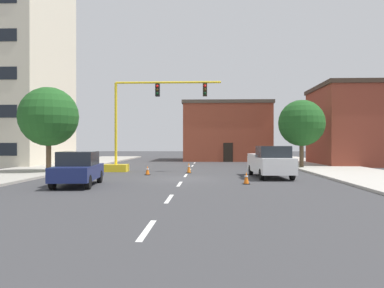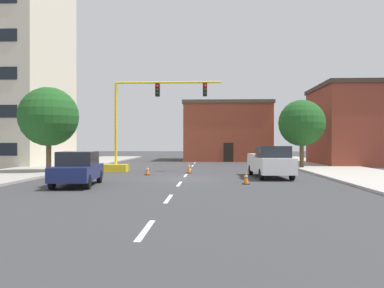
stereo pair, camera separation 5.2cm
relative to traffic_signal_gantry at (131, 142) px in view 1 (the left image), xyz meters
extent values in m
plane|color=#38383A|center=(4.39, -5.84, -2.23)|extent=(160.00, 160.00, 0.00)
cube|color=#9E998E|center=(-7.36, 2.16, -2.16)|extent=(6.00, 56.00, 0.14)
cube|color=#B2ADA3|center=(16.14, 2.16, -2.16)|extent=(6.00, 56.00, 0.14)
cube|color=silver|center=(4.39, -19.84, -2.23)|extent=(0.16, 2.40, 0.01)
cube|color=silver|center=(4.39, -14.34, -2.23)|extent=(0.16, 2.40, 0.01)
cube|color=silver|center=(4.39, -8.84, -2.23)|extent=(0.16, 2.40, 0.01)
cube|color=silver|center=(4.39, -3.34, -2.23)|extent=(0.16, 2.40, 0.01)
cube|color=silver|center=(4.39, 2.16, -2.23)|extent=(0.16, 2.40, 0.01)
cube|color=silver|center=(4.39, 7.66, -2.23)|extent=(0.16, 2.40, 0.01)
cube|color=silver|center=(4.39, 13.16, -2.23)|extent=(0.16, 2.40, 0.01)
cube|color=brown|center=(8.16, 20.64, 1.16)|extent=(10.40, 9.91, 6.78)
cube|color=#4C4238|center=(8.16, 20.64, 4.75)|extent=(10.70, 10.21, 0.40)
cube|color=black|center=(8.16, 15.65, -1.13)|extent=(1.10, 0.06, 2.20)
cube|color=brown|center=(22.48, 9.82, 1.48)|extent=(11.64, 9.14, 7.43)
cube|color=#3D2D23|center=(22.48, 9.82, 5.40)|extent=(11.94, 9.44, 0.40)
cube|color=yellow|center=(-1.12, 0.00, -1.96)|extent=(1.80, 1.20, 0.55)
cylinder|color=yellow|center=(-1.12, 0.00, 1.42)|extent=(0.20, 0.20, 6.20)
cylinder|color=yellow|center=(2.86, 0.00, 4.52)|extent=(7.97, 0.16, 0.16)
cube|color=black|center=(2.06, 0.00, 3.94)|extent=(0.32, 0.36, 0.95)
sphere|color=red|center=(2.06, -0.19, 4.22)|extent=(0.20, 0.20, 0.20)
sphere|color=#38280A|center=(2.06, -0.19, 3.94)|extent=(0.20, 0.20, 0.20)
sphere|color=black|center=(2.06, -0.19, 3.66)|extent=(0.20, 0.20, 0.20)
cube|color=black|center=(5.65, 0.00, 3.94)|extent=(0.32, 0.36, 0.95)
sphere|color=red|center=(5.65, -0.19, 4.22)|extent=(0.20, 0.20, 0.20)
sphere|color=#38280A|center=(5.65, -0.19, 3.94)|extent=(0.20, 0.20, 0.20)
sphere|color=black|center=(5.65, -0.19, 3.66)|extent=(0.20, 0.20, 0.20)
cylinder|color=brown|center=(13.87, 4.36, -1.03)|extent=(0.36, 0.36, 2.40)
sphere|color=#1E511E|center=(13.87, 4.36, 1.65)|extent=(3.95, 3.95, 3.95)
cylinder|color=brown|center=(-5.51, -1.96, -0.99)|extent=(0.36, 0.36, 2.48)
sphere|color=#1E511E|center=(-5.51, -1.96, 1.83)|extent=(4.22, 4.22, 4.22)
cube|color=white|center=(9.80, -4.63, -1.42)|extent=(2.33, 5.51, 0.95)
cube|color=#1E2328|center=(9.85, -5.53, -0.59)|extent=(1.95, 1.91, 0.70)
cube|color=white|center=(9.72, -3.44, -0.86)|extent=(2.17, 2.93, 0.16)
cylinder|color=black|center=(10.81, -6.41, -1.89)|extent=(0.26, 0.69, 0.68)
cylinder|color=black|center=(9.01, -6.52, -1.89)|extent=(0.26, 0.69, 0.68)
cylinder|color=black|center=(10.58, -2.74, -1.89)|extent=(0.26, 0.69, 0.68)
cylinder|color=black|center=(8.78, -2.85, -1.89)|extent=(0.26, 0.69, 0.68)
cube|color=navy|center=(-0.70, -9.94, -1.54)|extent=(2.29, 4.66, 0.70)
cube|color=#1E2328|center=(-0.71, -9.84, -0.84)|extent=(1.92, 2.46, 0.70)
cylinder|color=black|center=(-1.67, -8.50, -1.89)|extent=(0.29, 0.70, 0.68)
cylinder|color=black|center=(-0.03, -8.33, -1.89)|extent=(0.29, 0.70, 0.68)
cylinder|color=black|center=(-1.37, -11.54, -1.89)|extent=(0.29, 0.70, 0.68)
cylinder|color=black|center=(0.28, -11.38, -1.89)|extent=(0.29, 0.70, 0.68)
cube|color=black|center=(7.91, -8.79, -2.21)|extent=(0.36, 0.36, 0.04)
cone|color=orange|center=(7.91, -8.79, -1.88)|extent=(0.28, 0.28, 0.62)
cylinder|color=white|center=(7.91, -8.79, -1.81)|extent=(0.19, 0.19, 0.08)
cube|color=black|center=(1.78, -3.08, -2.21)|extent=(0.36, 0.36, 0.04)
cone|color=orange|center=(1.78, -3.08, -1.89)|extent=(0.28, 0.28, 0.60)
cylinder|color=white|center=(1.78, -3.08, -1.82)|extent=(0.19, 0.19, 0.08)
cube|color=black|center=(4.50, -1.27, -2.21)|extent=(0.36, 0.36, 0.04)
cone|color=orange|center=(4.50, -1.27, -1.82)|extent=(0.28, 0.28, 0.74)
cylinder|color=white|center=(4.50, -1.27, -1.73)|extent=(0.19, 0.19, 0.08)
camera|label=1|loc=(5.93, -29.58, -0.06)|focal=36.81mm
camera|label=2|loc=(5.98, -29.58, -0.06)|focal=36.81mm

